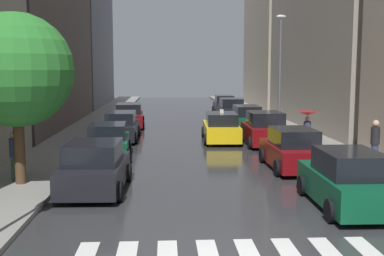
% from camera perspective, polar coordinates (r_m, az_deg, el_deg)
% --- Properties ---
extents(ground_plane, '(28.00, 72.00, 0.04)m').
position_cam_1_polar(ground_plane, '(33.16, -0.81, -0.04)').
color(ground_plane, '#2F2F32').
extents(sidewalk_left, '(3.00, 72.00, 0.15)m').
position_cam_1_polar(sidewalk_left, '(33.51, -11.98, 0.05)').
color(sidewalk_left, gray).
rests_on(sidewalk_left, ground).
extents(sidewalk_right, '(3.00, 72.00, 0.15)m').
position_cam_1_polar(sidewalk_right, '(34.04, 10.19, 0.20)').
color(sidewalk_right, gray).
rests_on(sidewalk_right, ground).
extents(building_left_far, '(6.00, 18.06, 13.09)m').
position_cam_1_polar(building_left_far, '(54.71, -13.52, 9.44)').
color(building_left_far, slate).
rests_on(building_left_far, ground).
extents(building_right_far, '(6.00, 13.84, 21.65)m').
position_cam_1_polar(building_right_far, '(52.28, 10.85, 14.34)').
color(building_right_far, '#B2A38C').
rests_on(building_right_far, ground).
extents(parked_car_left_nearest, '(2.21, 4.16, 1.69)m').
position_cam_1_polar(parked_car_left_nearest, '(16.29, -11.50, -4.70)').
color(parked_car_left_nearest, black).
rests_on(parked_car_left_nearest, ground).
extents(parked_car_left_second, '(2.19, 4.17, 1.61)m').
position_cam_1_polar(parked_car_left_second, '(22.10, -9.96, -1.67)').
color(parked_car_left_second, '#0C4C2D').
rests_on(parked_car_left_second, ground).
extents(parked_car_left_third, '(2.00, 4.79, 1.64)m').
position_cam_1_polar(parked_car_left_third, '(27.75, -8.39, 0.15)').
color(parked_car_left_third, black).
rests_on(parked_car_left_third, ground).
extents(parked_car_left_fourth, '(2.27, 4.77, 1.67)m').
position_cam_1_polar(parked_car_left_fourth, '(33.87, -7.48, 1.42)').
color(parked_car_left_fourth, maroon).
rests_on(parked_car_left_fourth, ground).
extents(parked_car_right_nearest, '(2.07, 4.24, 1.72)m').
position_cam_1_polar(parked_car_right_nearest, '(14.81, 17.95, -6.02)').
color(parked_car_right_nearest, '#0C4C2D').
rests_on(parked_car_right_nearest, ground).
extents(parked_car_right_second, '(2.06, 4.15, 1.69)m').
position_cam_1_polar(parked_car_right_second, '(19.91, 11.81, -2.58)').
color(parked_car_right_second, maroon).
rests_on(parked_car_right_second, ground).
extents(parked_car_right_third, '(2.19, 4.06, 1.81)m').
position_cam_1_polar(parked_car_right_third, '(25.91, 8.60, -0.19)').
color(parked_car_right_third, maroon).
rests_on(parked_car_right_third, ground).
extents(parked_car_right_fourth, '(1.98, 4.44, 1.67)m').
position_cam_1_polar(parked_car_right_fourth, '(31.84, 6.46, 1.08)').
color(parked_car_right_fourth, '#0C4C2D').
rests_on(parked_car_right_fourth, ground).
extents(parked_car_right_fifth, '(2.07, 4.26, 1.78)m').
position_cam_1_polar(parked_car_right_fifth, '(37.84, 4.64, 2.11)').
color(parked_car_right_fifth, black).
rests_on(parked_car_right_fifth, ground).
extents(parked_car_right_sixth, '(2.09, 4.46, 1.71)m').
position_cam_1_polar(parked_car_right_sixth, '(43.26, 3.84, 2.69)').
color(parked_car_right_sixth, black).
rests_on(parked_car_right_sixth, ground).
extents(taxi_midroad, '(2.21, 4.75, 1.81)m').
position_cam_1_polar(taxi_midroad, '(27.04, 3.48, 0.02)').
color(taxi_midroad, yellow).
rests_on(taxi_midroad, ground).
extents(pedestrian_foreground, '(1.10, 1.10, 1.84)m').
position_cam_1_polar(pedestrian_foreground, '(24.27, 13.56, 0.88)').
color(pedestrian_foreground, black).
rests_on(pedestrian_foreground, sidewalk_right).
extents(pedestrian_near_tree, '(0.36, 0.36, 1.86)m').
position_cam_1_polar(pedestrian_near_tree, '(20.78, 20.93, -1.51)').
color(pedestrian_near_tree, navy).
rests_on(pedestrian_near_tree, sidewalk_right).
extents(pedestrian_by_kerb, '(0.36, 0.36, 1.76)m').
position_cam_1_polar(pedestrian_by_kerb, '(17.94, -20.31, -2.98)').
color(pedestrian_by_kerb, '#38513D').
rests_on(pedestrian_by_kerb, sidewalk_left).
extents(street_tree_left, '(3.85, 3.85, 5.80)m').
position_cam_1_polar(street_tree_left, '(17.18, -20.18, 6.45)').
color(street_tree_left, '#513823').
rests_on(street_tree_left, sidewalk_left).
extents(lamp_post_right, '(0.60, 0.28, 7.11)m').
position_cam_1_polar(lamp_post_right, '(29.58, 10.41, 7.27)').
color(lamp_post_right, '#595B60').
rests_on(lamp_post_right, sidewalk_right).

